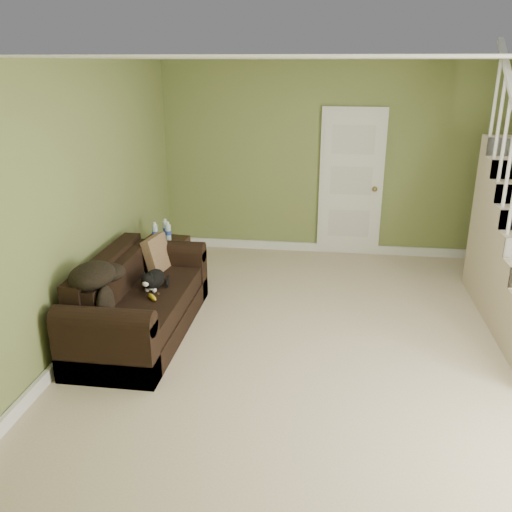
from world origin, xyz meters
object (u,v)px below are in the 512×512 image
(cat, at_px, (153,280))
(side_table, at_px, (165,263))
(sofa, at_px, (138,304))
(banana, at_px, (152,297))

(cat, bearing_deg, side_table, 103.96)
(side_table, xyz_separation_m, cat, (0.22, -1.07, 0.22))
(sofa, height_order, side_table, side_table)
(banana, bearing_deg, side_table, 62.13)
(sofa, bearing_deg, cat, 41.43)
(sofa, xyz_separation_m, banana, (0.20, -0.13, 0.15))
(sofa, relative_size, banana, 12.02)
(cat, distance_m, banana, 0.27)
(sofa, xyz_separation_m, side_table, (-0.08, 1.19, -0.00))
(sofa, height_order, banana, sofa)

